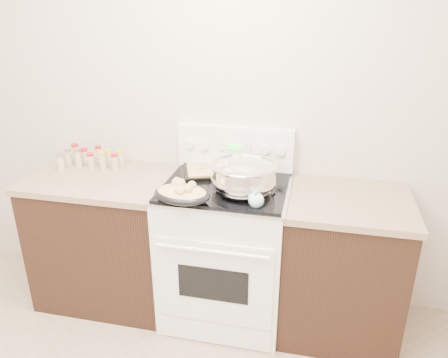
# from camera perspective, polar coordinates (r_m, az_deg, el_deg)

# --- Properties ---
(counter_left) EXTENTS (0.93, 0.67, 0.92)m
(counter_left) POSITION_cam_1_polar(r_m,az_deg,el_deg) (3.14, -14.81, -7.36)
(counter_left) COLOR black
(counter_left) RESTS_ON ground
(counter_right) EXTENTS (0.73, 0.67, 0.92)m
(counter_right) POSITION_cam_1_polar(r_m,az_deg,el_deg) (2.84, 15.05, -10.85)
(counter_right) COLOR black
(counter_right) RESTS_ON ground
(kitchen_range) EXTENTS (0.78, 0.73, 1.22)m
(kitchen_range) POSITION_cam_1_polar(r_m,az_deg,el_deg) (2.86, 0.24, -9.02)
(kitchen_range) COLOR white
(kitchen_range) RESTS_ON ground
(mixing_bowl) EXTENTS (0.41, 0.41, 0.23)m
(mixing_bowl) POSITION_cam_1_polar(r_m,az_deg,el_deg) (2.52, 2.54, 0.18)
(mixing_bowl) COLOR silver
(mixing_bowl) RESTS_ON kitchen_range
(roasting_pan) EXTENTS (0.36, 0.28, 0.11)m
(roasting_pan) POSITION_cam_1_polar(r_m,az_deg,el_deg) (2.43, -5.52, -1.84)
(roasting_pan) COLOR black
(roasting_pan) RESTS_ON kitchen_range
(baking_sheet) EXTENTS (0.50, 0.42, 0.06)m
(baking_sheet) POSITION_cam_1_polar(r_m,az_deg,el_deg) (2.83, -1.01, 1.22)
(baking_sheet) COLOR black
(baking_sheet) RESTS_ON kitchen_range
(wooden_spoon) EXTENTS (0.14, 0.26, 0.04)m
(wooden_spoon) POSITION_cam_1_polar(r_m,az_deg,el_deg) (2.67, 0.01, -0.27)
(wooden_spoon) COLOR tan
(wooden_spoon) RESTS_ON kitchen_range
(blue_ladle) EXTENTS (0.13, 0.28, 0.11)m
(blue_ladle) POSITION_cam_1_polar(r_m,az_deg,el_deg) (2.39, 4.35, -2.62)
(blue_ladle) COLOR #9EDCEC
(blue_ladle) RESTS_ON kitchen_range
(spice_jars) EXTENTS (0.40, 0.23, 0.13)m
(spice_jars) POSITION_cam_1_polar(r_m,az_deg,el_deg) (3.12, -17.15, 2.65)
(spice_jars) COLOR #BFB28C
(spice_jars) RESTS_ON counter_left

